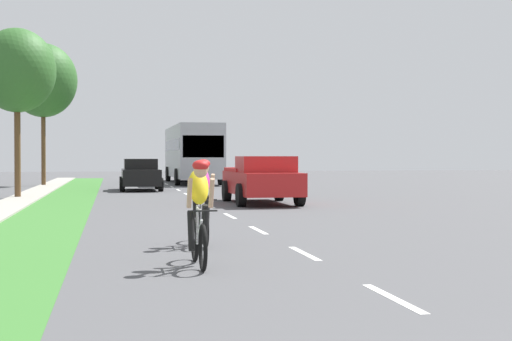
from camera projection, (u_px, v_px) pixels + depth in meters
The scene contains 10 objects.
ground_plane at pixel (219, 211), 22.25m from camera, with size 120.00×120.00×0.00m, color #4C4C4F.
grass_verge at pixel (53, 213), 21.33m from camera, with size 2.06×70.00×0.01m, color #38722D.
lane_markings_center at pixel (203, 203), 26.18m from camera, with size 0.12×53.80×0.01m.
cyclist_lead at pixel (199, 212), 10.94m from camera, with size 0.42×1.72×1.58m.
cyclist_trailing at pixel (202, 201), 13.60m from camera, with size 0.42×1.72×1.58m.
pickup_red at pixel (262, 180), 25.60m from camera, with size 2.22×5.10×1.64m.
sedan_black at pixel (141, 174), 35.72m from camera, with size 1.98×4.30×1.52m.
bus_silver at pixel (192, 151), 45.83m from camera, with size 2.78×11.60×3.48m.
street_tree_near at pixel (17, 71), 29.00m from camera, with size 3.00×3.00×6.66m.
street_tree_far at pixel (43, 81), 41.25m from camera, with size 3.74×3.74×7.94m.
Camera 1 is at (-3.17, -2.03, 1.63)m, focal length 52.07 mm.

